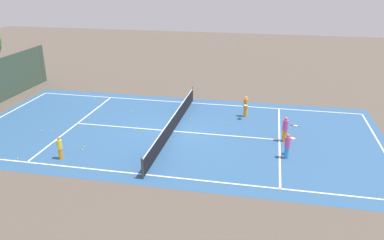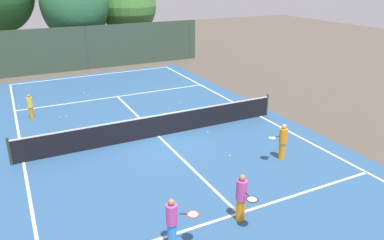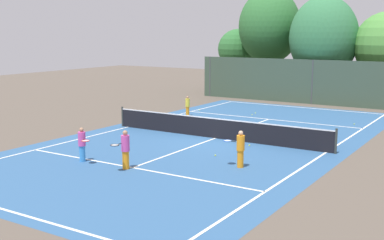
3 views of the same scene
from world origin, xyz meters
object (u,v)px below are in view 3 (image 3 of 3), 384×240
tennis_ball_2 (215,155)px  tennis_ball_5 (200,110)px  player_2 (125,149)px  tennis_ball_0 (252,115)px  tennis_ball_7 (296,131)px  tennis_ball_9 (199,118)px  player_0 (188,106)px  player_1 (240,148)px  player_3 (82,144)px  tennis_ball_1 (354,124)px  tennis_ball_3 (249,145)px  tennis_ball_8 (255,113)px  tennis_ball_6 (204,119)px  tennis_ball_4 (252,125)px

tennis_ball_2 → tennis_ball_5: (-7.02, 10.20, 0.00)m
player_2 → tennis_ball_0: bearing=95.7°
tennis_ball_7 → tennis_ball_9: size_ratio=1.00×
player_0 → tennis_ball_9: bearing=-25.5°
player_0 → player_1: player_1 is taller
player_1 → tennis_ball_2: player_1 is taller
player_2 → tennis_ball_9: bearing=107.3°
player_3 → tennis_ball_2: size_ratio=21.02×
tennis_ball_1 → tennis_ball_3: bearing=-108.3°
tennis_ball_1 → tennis_ball_5: (-10.05, -0.27, 0.00)m
tennis_ball_5 → tennis_ball_9: same height
player_0 → player_1: size_ratio=0.86×
player_0 → player_3: 11.87m
tennis_ball_8 → tennis_ball_7: bearing=-44.8°
tennis_ball_1 → tennis_ball_8: bearing=174.6°
player_3 → tennis_ball_5: bearing=102.1°
player_3 → tennis_ball_9: (-1.25, 11.02, -0.69)m
tennis_ball_7 → tennis_ball_2: bearing=-98.6°
tennis_ball_0 → tennis_ball_2: size_ratio=1.00×
player_0 → player_3: (2.48, -11.61, 0.09)m
tennis_ball_1 → tennis_ball_7: size_ratio=1.00×
player_2 → tennis_ball_6: bearing=105.8°
tennis_ball_1 → tennis_ball_2: bearing=-106.1°
tennis_ball_4 → tennis_ball_6: 3.25m
player_3 → tennis_ball_6: size_ratio=21.02×
tennis_ball_3 → tennis_ball_8: same height
tennis_ball_4 → tennis_ball_8: 4.24m
tennis_ball_1 → tennis_ball_4: (-4.77, -3.31, 0.00)m
tennis_ball_0 → tennis_ball_6: 3.41m
tennis_ball_0 → tennis_ball_7: (4.28, -3.64, 0.00)m
tennis_ball_1 → tennis_ball_5: size_ratio=1.00×
tennis_ball_2 → tennis_ball_6: bearing=123.9°
tennis_ball_7 → player_0: bearing=170.7°
player_1 → tennis_ball_1: bearing=83.3°
tennis_ball_0 → tennis_ball_3: bearing=-65.2°
player_0 → tennis_ball_2: bearing=-50.7°
player_3 → tennis_ball_9: size_ratio=21.02×
player_2 → tennis_ball_5: player_2 is taller
player_0 → player_2: 12.45m
tennis_ball_9 → tennis_ball_8: bearing=62.2°
tennis_ball_7 → tennis_ball_4: bearing=171.3°
player_1 → tennis_ball_4: size_ratio=21.79×
tennis_ball_0 → tennis_ball_4: 3.55m
tennis_ball_0 → tennis_ball_5: 3.77m
player_0 → player_3: bearing=-77.9°
player_0 → tennis_ball_6: 1.74m
tennis_ball_6 → tennis_ball_9: 0.32m
tennis_ball_2 → tennis_ball_9: bearing=125.6°
tennis_ball_2 → tennis_ball_7: (1.02, 6.73, 0.00)m
player_3 → tennis_ball_3: 7.58m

